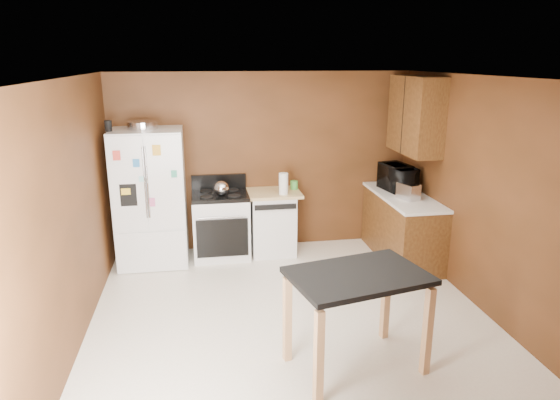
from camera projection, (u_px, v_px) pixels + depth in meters
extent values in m
plane|color=white|center=(292.00, 320.00, 5.28)|extent=(4.50, 4.50, 0.00)
plane|color=white|center=(294.00, 77.00, 4.60)|extent=(4.50, 4.50, 0.00)
plane|color=brown|center=(263.00, 162.00, 7.07)|extent=(4.20, 0.00, 4.20)
plane|color=brown|center=(367.00, 321.00, 2.80)|extent=(4.20, 0.00, 4.20)
plane|color=brown|center=(70.00, 218.00, 4.61)|extent=(0.00, 4.50, 4.50)
plane|color=brown|center=(488.00, 198.00, 5.26)|extent=(0.00, 4.50, 4.50)
cylinder|color=silver|center=(142.00, 125.00, 6.35)|extent=(0.39, 0.39, 0.10)
cylinder|color=black|center=(108.00, 126.00, 6.14)|extent=(0.09, 0.09, 0.13)
sphere|color=silver|center=(222.00, 188.00, 6.64)|extent=(0.20, 0.20, 0.20)
cylinder|color=white|center=(283.00, 184.00, 6.73)|extent=(0.13, 0.13, 0.29)
cylinder|color=green|center=(294.00, 185.00, 7.02)|extent=(0.11, 0.11, 0.12)
cube|color=silver|center=(408.00, 191.00, 6.47)|extent=(0.26, 0.33, 0.21)
imported|color=black|center=(398.00, 179.00, 6.88)|extent=(0.49, 0.65, 0.33)
cube|color=white|center=(151.00, 197.00, 6.57)|extent=(0.90, 0.75, 1.80)
cube|color=white|center=(128.00, 185.00, 6.09)|extent=(0.43, 0.02, 1.20)
cube|color=white|center=(165.00, 183.00, 6.16)|extent=(0.43, 0.02, 1.20)
cube|color=white|center=(152.00, 252.00, 6.38)|extent=(0.88, 0.02, 0.54)
cube|color=black|center=(128.00, 195.00, 6.13)|extent=(0.20, 0.01, 0.28)
cylinder|color=silver|center=(145.00, 183.00, 6.10)|extent=(0.02, 0.02, 0.90)
cylinder|color=silver|center=(147.00, 183.00, 6.10)|extent=(0.02, 0.02, 0.90)
cube|color=#E04034|center=(117.00, 156.00, 5.96)|extent=(0.09, 0.00, 0.12)
cube|color=#2D77C0|center=(136.00, 163.00, 6.02)|extent=(0.08, 0.00, 0.10)
cube|color=gold|center=(157.00, 150.00, 6.01)|extent=(0.10, 0.00, 0.13)
cube|color=teal|center=(174.00, 174.00, 6.13)|extent=(0.07, 0.00, 0.09)
cube|color=yellow|center=(126.00, 192.00, 6.09)|extent=(0.11, 0.00, 0.08)
cube|color=#D45E97|center=(152.00, 202.00, 6.18)|extent=(0.08, 0.00, 0.11)
cube|color=#97E1E3|center=(142.00, 179.00, 6.08)|extent=(0.07, 0.00, 0.07)
cube|color=white|center=(221.00, 227.00, 6.89)|extent=(0.76, 0.65, 0.85)
cube|color=black|center=(220.00, 195.00, 6.77)|extent=(0.76, 0.65, 0.05)
cube|color=black|center=(219.00, 181.00, 7.01)|extent=(0.76, 0.06, 0.20)
cube|color=black|center=(222.00, 238.00, 6.59)|extent=(0.68, 0.02, 0.52)
cylinder|color=silver|center=(222.00, 217.00, 6.50)|extent=(0.62, 0.02, 0.02)
cylinder|color=black|center=(206.00, 191.00, 6.89)|extent=(0.17, 0.17, 0.02)
cylinder|color=black|center=(232.00, 190.00, 6.94)|extent=(0.17, 0.17, 0.02)
cylinder|color=black|center=(207.00, 197.00, 6.58)|extent=(0.17, 0.17, 0.02)
cylinder|color=black|center=(234.00, 196.00, 6.64)|extent=(0.17, 0.17, 0.02)
cube|color=white|center=(272.00, 223.00, 7.03)|extent=(0.60, 0.60, 0.85)
cube|color=black|center=(276.00, 207.00, 6.64)|extent=(0.56, 0.02, 0.07)
cube|color=tan|center=(272.00, 193.00, 6.91)|extent=(0.78, 0.62, 0.04)
cube|color=brown|center=(402.00, 228.00, 6.82)|extent=(0.60, 1.55, 0.86)
cube|color=white|center=(404.00, 196.00, 6.70)|extent=(0.63, 1.58, 0.04)
cube|color=brown|center=(416.00, 115.00, 6.52)|extent=(0.35, 1.05, 1.00)
cube|color=black|center=(403.00, 116.00, 6.49)|extent=(0.01, 0.01, 1.00)
cube|color=black|center=(358.00, 276.00, 4.25)|extent=(1.28, 0.99, 0.05)
cube|color=tan|center=(287.00, 319.00, 4.48)|extent=(0.08, 0.08, 0.82)
cube|color=tan|center=(386.00, 299.00, 4.86)|extent=(0.08, 0.08, 0.82)
cube|color=tan|center=(319.00, 358.00, 3.91)|extent=(0.08, 0.08, 0.82)
cube|color=tan|center=(428.00, 332.00, 4.28)|extent=(0.08, 0.08, 0.82)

